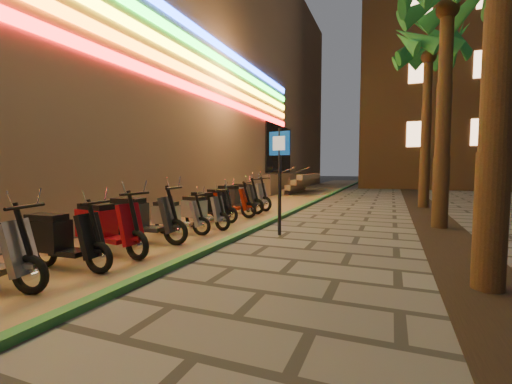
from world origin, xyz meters
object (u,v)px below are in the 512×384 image
at_px(pedestrian_sign, 280,166).
at_px(scooter_5, 59,239).
at_px(scooter_12, 235,198).
at_px(scooter_6, 106,226).
at_px(scooter_7, 140,218).
at_px(scooter_9, 201,211).
at_px(scooter_10, 209,205).
at_px(scooter_11, 225,202).
at_px(scooter_8, 175,216).
at_px(scooter_13, 247,195).

height_order(pedestrian_sign, scooter_5, pedestrian_sign).
height_order(scooter_5, scooter_12, scooter_12).
distance_m(scooter_6, scooter_7, 1.03).
distance_m(scooter_5, scooter_9, 4.07).
distance_m(scooter_10, scooter_11, 0.97).
bearing_deg(scooter_10, scooter_8, -77.31).
height_order(scooter_8, scooter_10, scooter_10).
bearing_deg(scooter_11, scooter_5, -94.90).
distance_m(scooter_10, scooter_13, 3.04).
xyz_separation_m(scooter_7, scooter_10, (-0.08, 3.12, -0.05)).
relative_size(scooter_6, scooter_13, 0.97).
relative_size(scooter_6, scooter_11, 1.04).
bearing_deg(scooter_9, pedestrian_sign, 7.56).
bearing_deg(scooter_13, scooter_10, -73.27).
bearing_deg(scooter_6, scooter_5, -80.68).
bearing_deg(scooter_12, scooter_7, -84.46).
bearing_deg(scooter_8, scooter_13, 84.81).
relative_size(scooter_5, scooter_11, 0.97).
bearing_deg(scooter_12, scooter_9, -78.23).
distance_m(pedestrian_sign, scooter_9, 2.55).
xyz_separation_m(scooter_6, scooter_11, (-0.10, 5.11, -0.02)).
relative_size(scooter_7, scooter_12, 1.00).
height_order(scooter_10, scooter_11, scooter_11).
relative_size(pedestrian_sign, scooter_7, 1.42).
height_order(scooter_6, scooter_9, scooter_6).
height_order(scooter_8, scooter_9, scooter_9).
relative_size(scooter_6, scooter_9, 1.13).
bearing_deg(scooter_10, scooter_7, -81.84).
bearing_deg(scooter_11, scooter_13, 87.13).
distance_m(scooter_6, scooter_11, 5.12).
height_order(scooter_6, scooter_11, scooter_6).
relative_size(scooter_5, scooter_8, 1.11).
bearing_deg(scooter_12, scooter_11, -78.80).
height_order(scooter_7, scooter_9, scooter_7).
xyz_separation_m(scooter_12, scooter_13, (0.02, 1.04, 0.01)).
bearing_deg(pedestrian_sign, scooter_8, -145.78).
xyz_separation_m(scooter_8, scooter_12, (-0.29, 4.06, 0.10)).
relative_size(scooter_12, scooter_13, 1.00).
xyz_separation_m(scooter_5, scooter_7, (-0.10, 2.00, 0.05)).
xyz_separation_m(scooter_9, scooter_12, (-0.43, 3.07, 0.07)).
xyz_separation_m(scooter_5, scooter_10, (-0.18, 5.12, -0.00)).
bearing_deg(scooter_7, scooter_5, -93.43).
height_order(scooter_11, scooter_13, scooter_13).
xyz_separation_m(scooter_5, scooter_11, (-0.12, 6.09, 0.02)).
xyz_separation_m(scooter_6, scooter_7, (-0.08, 1.03, 0.01)).
bearing_deg(scooter_13, scooter_8, -71.24).
relative_size(scooter_8, scooter_9, 0.95).
distance_m(scooter_6, scooter_8, 2.10).
height_order(scooter_5, scooter_10, scooter_5).
relative_size(pedestrian_sign, scooter_12, 1.42).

